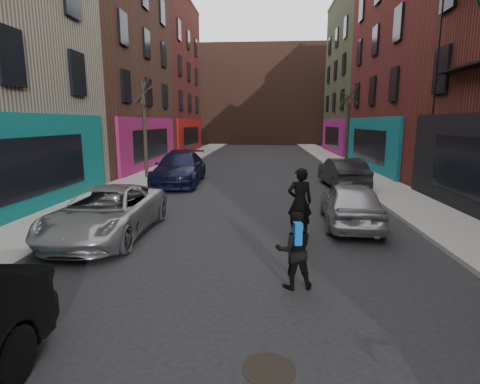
# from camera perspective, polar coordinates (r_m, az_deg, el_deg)

# --- Properties ---
(sidewalk_left) EXTENTS (2.50, 84.00, 0.13)m
(sidewalk_left) POSITION_cam_1_polar(r_m,az_deg,el_deg) (33.54, -7.82, 5.15)
(sidewalk_left) COLOR gray
(sidewalk_left) RESTS_ON ground
(sidewalk_right) EXTENTS (2.50, 84.00, 0.13)m
(sidewalk_right) POSITION_cam_1_polar(r_m,az_deg,el_deg) (33.34, 13.81, 4.91)
(sidewalk_right) COLOR gray
(sidewalk_right) RESTS_ON ground
(building_far) EXTENTS (40.00, 10.00, 14.00)m
(building_far) POSITION_cam_1_polar(r_m,az_deg,el_deg) (58.82, 3.48, 14.29)
(building_far) COLOR #47281E
(building_far) RESTS_ON ground
(tree_left_far) EXTENTS (2.00, 2.00, 6.50)m
(tree_left_far) POSITION_cam_1_polar(r_m,az_deg,el_deg) (21.76, -14.37, 10.77)
(tree_left_far) COLOR black
(tree_left_far) RESTS_ON sidewalk_left
(tree_right_far) EXTENTS (2.00, 2.00, 6.80)m
(tree_right_far) POSITION_cam_1_polar(r_m,az_deg,el_deg) (27.29, 16.19, 10.90)
(tree_right_far) COLOR black
(tree_right_far) RESTS_ON sidewalk_right
(parked_left_far) EXTENTS (2.32, 5.01, 1.39)m
(parked_left_far) POSITION_cam_1_polar(r_m,az_deg,el_deg) (11.19, -19.59, -2.91)
(parked_left_far) COLOR gray
(parked_left_far) RESTS_ON ground
(parked_left_end) EXTENTS (2.57, 5.75, 1.64)m
(parked_left_end) POSITION_cam_1_polar(r_m,az_deg,el_deg) (19.76, -9.19, 3.57)
(parked_left_end) COLOR black
(parked_left_end) RESTS_ON ground
(parked_right_far) EXTENTS (1.97, 4.22, 1.40)m
(parked_right_far) POSITION_cam_1_polar(r_m,az_deg,el_deg) (12.17, 16.50, -1.66)
(parked_right_far) COLOR #9B9DA4
(parked_right_far) RESTS_ON ground
(parked_right_end) EXTENTS (1.87, 4.53, 1.46)m
(parked_right_end) POSITION_cam_1_polar(r_m,az_deg,el_deg) (19.19, 15.36, 2.85)
(parked_right_end) COLOR black
(parked_right_end) RESTS_ON ground
(skateboard) EXTENTS (0.31, 0.82, 0.10)m
(skateboard) POSITION_cam_1_polar(r_m,az_deg,el_deg) (10.62, 8.94, -6.74)
(skateboard) COLOR brown
(skateboard) RESTS_ON ground
(skateboarder) EXTENTS (0.74, 0.53, 1.89)m
(skateboarder) POSITION_cam_1_polar(r_m,az_deg,el_deg) (10.37, 9.10, -1.49)
(skateboarder) COLOR black
(skateboarder) RESTS_ON skateboard
(pedestrian) EXTENTS (0.82, 0.68, 1.52)m
(pedestrian) POSITION_cam_1_polar(r_m,az_deg,el_deg) (7.37, 8.27, -8.68)
(pedestrian) COLOR black
(pedestrian) RESTS_ON ground
(manhole) EXTENTS (0.91, 0.91, 0.01)m
(manhole) POSITION_cam_1_polar(r_m,az_deg,el_deg) (5.43, 4.44, -25.33)
(manhole) COLOR black
(manhole) RESTS_ON ground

